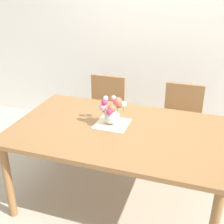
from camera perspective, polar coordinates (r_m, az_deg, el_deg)
name	(u,v)px	position (r m, az deg, el deg)	size (l,w,h in m)	color
ground_plane	(118,200)	(2.99, 1.16, -16.55)	(12.00, 12.00, 0.00)	#B7AD99
back_wall	(158,27)	(3.84, 8.80, 15.95)	(7.00, 0.10, 2.80)	silver
dining_table	(119,137)	(2.58, 1.29, -4.82)	(1.84, 1.12, 0.78)	olive
chair_left	(105,109)	(3.55, -1.34, 0.62)	(0.42, 0.42, 0.90)	olive
chair_right	(181,119)	(3.38, 13.17, -1.38)	(0.42, 0.42, 0.90)	olive
placemat	(112,124)	(2.62, 0.00, -2.30)	(0.28, 0.28, 0.01)	beige
flower_vase	(112,112)	(2.55, -0.05, 0.03)	(0.23, 0.20, 0.27)	silver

